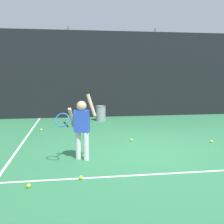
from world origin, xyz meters
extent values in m
plane|color=#2D7247|center=(0.00, 0.00, 0.00)|extent=(20.00, 20.00, 0.00)
cube|color=white|center=(0.00, -1.50, 0.00)|extent=(9.00, 0.05, 0.00)
cube|color=white|center=(-2.94, 1.00, 0.00)|extent=(0.05, 9.00, 0.00)
cube|color=black|center=(0.00, 5.02, 1.70)|extent=(10.76, 0.08, 3.41)
cylinder|color=slate|center=(-1.74, 5.08, 1.78)|extent=(0.09, 0.09, 3.56)
cylinder|color=slate|center=(1.74, 5.08, 1.78)|extent=(0.09, 0.09, 3.56)
cylinder|color=silver|center=(-1.56, -0.42, 0.29)|extent=(0.11, 0.11, 0.58)
cylinder|color=silver|center=(-1.40, -0.53, 0.29)|extent=(0.11, 0.11, 0.58)
cube|color=blue|center=(-1.48, -0.47, 0.80)|extent=(0.34, 0.25, 0.44)
sphere|color=tan|center=(-1.48, -0.47, 1.10)|extent=(0.20, 0.20, 0.20)
cylinder|color=tan|center=(-1.29, -0.51, 1.12)|extent=(0.22, 0.13, 0.46)
cylinder|color=tan|center=(-1.68, -0.47, 0.87)|extent=(0.15, 0.30, 0.43)
cylinder|color=black|center=(-1.79, -0.56, 0.75)|extent=(0.10, 0.24, 0.15)
torus|color=#2666B2|center=(-1.86, -0.77, 0.88)|extent=(0.32, 0.24, 0.26)
cylinder|color=gray|center=(-0.61, 4.07, 0.28)|extent=(0.36, 0.36, 0.55)
torus|color=#595B60|center=(-0.61, 4.07, 0.55)|extent=(0.38, 0.38, 0.02)
sphere|color=#CCE033|center=(-2.63, 2.54, 0.03)|extent=(0.07, 0.07, 0.07)
sphere|color=#CCE033|center=(-0.15, 0.85, 0.03)|extent=(0.07, 0.07, 0.07)
sphere|color=#CCE033|center=(-1.55, -1.55, 0.03)|extent=(0.07, 0.07, 0.07)
sphere|color=#CCE033|center=(1.84, 0.42, 0.03)|extent=(0.07, 0.07, 0.07)
sphere|color=#CCE033|center=(-2.35, -1.76, 0.03)|extent=(0.07, 0.07, 0.07)
camera|label=1|loc=(-1.67, -5.89, 1.75)|focal=43.59mm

